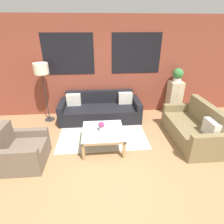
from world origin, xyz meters
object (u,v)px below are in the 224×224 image
armchair_corner (22,151)px  potted_plant (178,75)px  drawer_cabinet (174,98)px  flower_vase (101,126)px  couch_dark (100,110)px  floor_lamp (41,71)px  settee_vintage (193,129)px  coffee_table (103,133)px

armchair_corner → potted_plant: potted_plant is taller
drawer_cabinet → flower_vase: size_ratio=4.69×
couch_dark → floor_lamp: bearing=177.8°
settee_vintage → coffee_table: size_ratio=1.81×
armchair_corner → drawer_cabinet: bearing=27.0°
coffee_table → potted_plant: (2.27, 1.60, 0.86)m
settee_vintage → coffee_table: settee_vintage is taller
couch_dark → drawer_cabinet: bearing=5.4°
armchair_corner → potted_plant: size_ratio=2.14×
floor_lamp → drawer_cabinet: floor_lamp is taller
coffee_table → potted_plant: bearing=35.1°
couch_dark → armchair_corner: armchair_corner is taller
settee_vintage → flower_vase: (-2.16, -0.08, 0.25)m
settee_vintage → potted_plant: bearing=84.6°
floor_lamp → drawer_cabinet: 3.92m
couch_dark → floor_lamp: 1.90m
settee_vintage → drawer_cabinet: drawer_cabinet is taller
flower_vase → drawer_cabinet: bearing=34.8°
settee_vintage → floor_lamp: bearing=159.7°
floor_lamp → drawer_cabinet: size_ratio=1.62×
couch_dark → armchair_corner: bearing=-131.9°
coffee_table → potted_plant: size_ratio=2.28×
potted_plant → couch_dark: bearing=-174.6°
couch_dark → coffee_table: bearing=-88.8°
coffee_table → flower_vase: size_ratio=4.17×
settee_vintage → floor_lamp: (-3.66, 1.35, 1.13)m
armchair_corner → floor_lamp: bearing=87.6°
couch_dark → coffee_table: couch_dark is taller
coffee_table → flower_vase: 0.19m
settee_vintage → coffee_table: 2.13m
drawer_cabinet → couch_dark: bearing=-174.6°
armchair_corner → drawer_cabinet: size_ratio=0.83×
settee_vintage → potted_plant: potted_plant is taller
settee_vintage → flower_vase: 2.17m
drawer_cabinet → flower_vase: bearing=-145.2°
couch_dark → armchair_corner: 2.37m
potted_plant → flower_vase: size_ratio=1.83×
coffee_table → floor_lamp: 2.36m
couch_dark → flower_vase: size_ratio=10.60×
couch_dark → floor_lamp: size_ratio=1.39×
couch_dark → floor_lamp: (-1.50, 0.06, 1.16)m
potted_plant → flower_vase: potted_plant is taller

